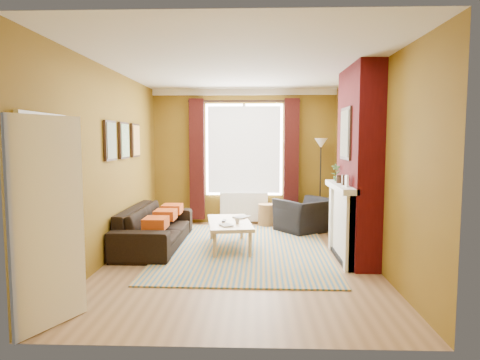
# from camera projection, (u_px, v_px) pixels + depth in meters

# --- Properties ---
(ground) EXTENTS (5.50, 5.50, 0.00)m
(ground) POSITION_uv_depth(u_px,v_px,m) (239.00, 258.00, 6.38)
(ground) COLOR olive
(ground) RESTS_ON ground
(room_walls) EXTENTS (3.82, 5.54, 2.83)m
(room_walls) POSITION_uv_depth(u_px,v_px,m) (281.00, 165.00, 6.51)
(room_walls) COLOR brown
(room_walls) RESTS_ON ground
(striped_rug) EXTENTS (2.70, 3.70, 0.02)m
(striped_rug) POSITION_uv_depth(u_px,v_px,m) (245.00, 249.00, 6.87)
(striped_rug) COLOR #32648A
(striped_rug) RESTS_ON ground
(sofa) EXTENTS (0.91, 2.27, 0.66)m
(sofa) POSITION_uv_depth(u_px,v_px,m) (155.00, 227.00, 7.07)
(sofa) COLOR black
(sofa) RESTS_ON ground
(armchair) EXTENTS (1.29, 1.27, 0.63)m
(armchair) POSITION_uv_depth(u_px,v_px,m) (305.00, 215.00, 8.19)
(armchair) COLOR black
(armchair) RESTS_ON ground
(coffee_table) EXTENTS (0.84, 1.40, 0.44)m
(coffee_table) POSITION_uv_depth(u_px,v_px,m) (229.00, 224.00, 6.94)
(coffee_table) COLOR tan
(coffee_table) RESTS_ON ground
(wicker_stool) EXTENTS (0.40, 0.40, 0.45)m
(wicker_stool) POSITION_uv_depth(u_px,v_px,m) (267.00, 215.00, 8.73)
(wicker_stool) COLOR olive
(wicker_stool) RESTS_ON ground
(floor_lamp) EXTENTS (0.35, 0.35, 1.79)m
(floor_lamp) POSITION_uv_depth(u_px,v_px,m) (321.00, 157.00, 8.58)
(floor_lamp) COLOR black
(floor_lamp) RESTS_ON ground
(book_a) EXTENTS (0.25, 0.28, 0.02)m
(book_a) POSITION_uv_depth(u_px,v_px,m) (221.00, 226.00, 6.53)
(book_a) COLOR #999999
(book_a) RESTS_ON coffee_table
(book_b) EXTENTS (0.33, 0.35, 0.02)m
(book_b) POSITION_uv_depth(u_px,v_px,m) (237.00, 216.00, 7.33)
(book_b) COLOR #999999
(book_b) RESTS_ON coffee_table
(mug) EXTENTS (0.12, 0.12, 0.08)m
(mug) POSITION_uv_depth(u_px,v_px,m) (237.00, 220.00, 6.79)
(mug) COLOR #999999
(mug) RESTS_ON coffee_table
(tv_remote) EXTENTS (0.06, 0.17, 0.02)m
(tv_remote) POSITION_uv_depth(u_px,v_px,m) (224.00, 221.00, 6.92)
(tv_remote) COLOR #28282B
(tv_remote) RESTS_ON coffee_table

